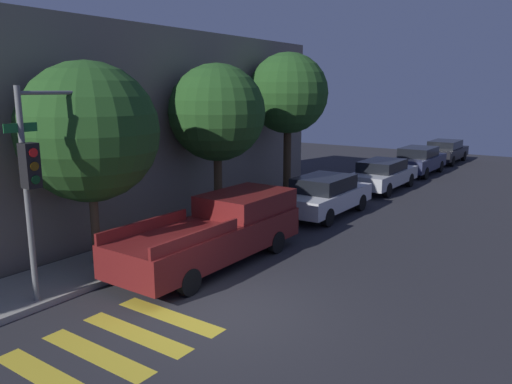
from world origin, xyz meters
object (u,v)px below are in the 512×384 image
(traffic_light_pole, at_px, (50,154))
(sedan_near_corner, at_px, (325,195))
(pickup_truck, at_px, (218,230))
(sedan_tail_of_row, at_px, (445,151))
(tree_near_corner, at_px, (89,132))
(sedan_middle, at_px, (383,174))
(tree_far_end, at_px, (288,94))
(tree_midblock, at_px, (217,113))
(sedan_far_end, at_px, (418,160))

(traffic_light_pole, relative_size, sedan_near_corner, 1.05)
(traffic_light_pole, xyz_separation_m, sedan_near_corner, (10.01, -1.27, -2.45))
(sedan_near_corner, bearing_deg, pickup_truck, 180.00)
(sedan_tail_of_row, bearing_deg, tree_near_corner, 174.74)
(pickup_truck, distance_m, sedan_middle, 11.81)
(tree_near_corner, bearing_deg, sedan_near_corner, -15.26)
(pickup_truck, xyz_separation_m, sedan_middle, (11.81, -0.00, -0.13))
(tree_far_end, bearing_deg, tree_midblock, 180.00)
(sedan_tail_of_row, relative_size, tree_midblock, 0.86)
(sedan_middle, relative_size, tree_midblock, 0.87)
(pickup_truck, relative_size, sedan_tail_of_row, 1.25)
(tree_far_end, bearing_deg, sedan_middle, -25.94)
(sedan_middle, bearing_deg, pickup_truck, 180.00)
(tree_midblock, relative_size, tree_far_end, 0.90)
(sedan_near_corner, distance_m, tree_far_end, 4.37)
(sedan_far_end, height_order, tree_midblock, tree_midblock)
(sedan_near_corner, distance_m, tree_near_corner, 9.01)
(pickup_truck, height_order, tree_midblock, tree_midblock)
(tree_far_end, bearing_deg, pickup_truck, -162.48)
(tree_midblock, bearing_deg, sedan_middle, -14.05)
(traffic_light_pole, bearing_deg, sedan_far_end, -3.46)
(sedan_near_corner, xyz_separation_m, sedan_middle, (5.70, 0.00, -0.03))
(pickup_truck, bearing_deg, tree_near_corner, 133.86)
(sedan_middle, height_order, sedan_far_end, sedan_far_end)
(tree_midblock, bearing_deg, sedan_tail_of_row, -6.58)
(traffic_light_pole, bearing_deg, sedan_tail_of_row, -2.76)
(sedan_near_corner, relative_size, sedan_tail_of_row, 0.95)
(traffic_light_pole, height_order, tree_far_end, tree_far_end)
(sedan_far_end, distance_m, tree_far_end, 10.74)
(traffic_light_pole, xyz_separation_m, sedan_tail_of_row, (26.28, -1.27, -2.48))
(pickup_truck, distance_m, sedan_tail_of_row, 22.38)
(sedan_tail_of_row, bearing_deg, sedan_far_end, 180.00)
(sedan_middle, bearing_deg, sedan_far_end, 0.00)
(sedan_far_end, bearing_deg, pickup_truck, 180.00)
(tree_near_corner, distance_m, tree_midblock, 4.96)
(tree_midblock, height_order, tree_far_end, tree_far_end)
(sedan_near_corner, xyz_separation_m, sedan_far_end, (10.92, 0.00, 0.01))
(sedan_middle, bearing_deg, tree_midblock, 165.95)
(sedan_middle, xyz_separation_m, sedan_far_end, (5.22, 0.00, 0.04))
(tree_near_corner, bearing_deg, sedan_far_end, -6.71)
(traffic_light_pole, bearing_deg, tree_far_end, 5.13)
(sedan_near_corner, distance_m, sedan_tail_of_row, 16.26)
(tree_near_corner, height_order, tree_midblock, tree_midblock)
(sedan_near_corner, xyz_separation_m, tree_midblock, (-3.33, 2.26, 3.01))
(sedan_tail_of_row, bearing_deg, tree_midblock, 173.42)
(sedan_tail_of_row, xyz_separation_m, tree_midblock, (-19.60, 2.26, 3.04))
(sedan_near_corner, height_order, tree_midblock, tree_midblock)
(pickup_truck, bearing_deg, tree_midblock, 39.13)
(tree_near_corner, xyz_separation_m, tree_midblock, (4.95, 0.00, 0.27))
(traffic_light_pole, relative_size, sedan_middle, 0.99)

